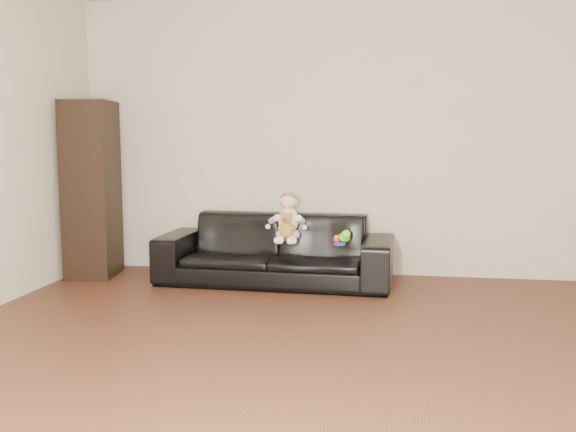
% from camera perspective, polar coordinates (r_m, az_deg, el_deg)
% --- Properties ---
extents(floor, '(5.50, 5.50, 0.00)m').
position_cam_1_polar(floor, '(3.57, 0.83, -14.27)').
color(floor, '#492819').
rests_on(floor, ground).
extents(wall_back, '(5.00, 0.00, 5.00)m').
position_cam_1_polar(wall_back, '(6.06, 4.72, 7.05)').
color(wall_back, beige).
rests_on(wall_back, ground).
extents(sofa, '(2.09, 0.87, 0.60)m').
position_cam_1_polar(sofa, '(5.73, -1.15, -2.98)').
color(sofa, black).
rests_on(sofa, floor).
extents(cabinet, '(0.48, 0.61, 1.63)m').
position_cam_1_polar(cabinet, '(6.24, -17.03, 2.28)').
color(cabinet, black).
rests_on(cabinet, floor).
extents(shelf_item, '(0.21, 0.27, 0.28)m').
position_cam_1_polar(shelf_item, '(6.22, -16.99, 5.64)').
color(shelf_item, silver).
rests_on(shelf_item, cabinet).
extents(baby, '(0.32, 0.38, 0.43)m').
position_cam_1_polar(baby, '(5.55, -0.02, -0.35)').
color(baby, beige).
rests_on(baby, sofa).
extents(teddy_bear, '(0.15, 0.15, 0.23)m').
position_cam_1_polar(teddy_bear, '(5.43, -0.14, -0.83)').
color(teddy_bear, olive).
rests_on(teddy_bear, sofa).
extents(toy_green, '(0.11, 0.13, 0.09)m').
position_cam_1_polar(toy_green, '(5.53, 5.03, -1.91)').
color(toy_green, '#67E61B').
rests_on(toy_green, sofa).
extents(toy_rattle, '(0.08, 0.08, 0.06)m').
position_cam_1_polar(toy_rattle, '(5.48, 4.34, -2.13)').
color(toy_rattle, red).
rests_on(toy_rattle, sofa).
extents(toy_blue_disc, '(0.14, 0.14, 0.01)m').
position_cam_1_polar(toy_blue_disc, '(5.41, 4.58, -2.50)').
color(toy_blue_disc, '#192DCC').
rests_on(toy_blue_disc, sofa).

